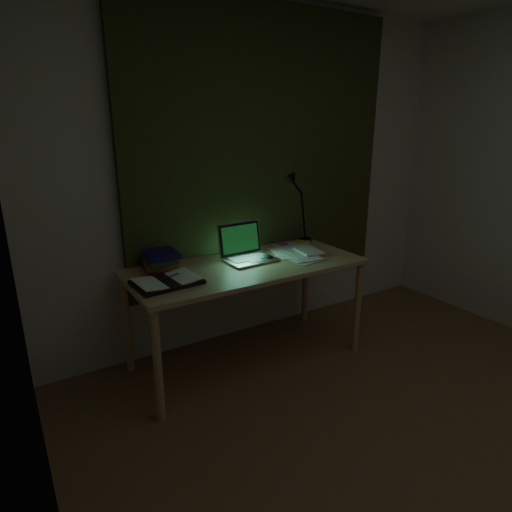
% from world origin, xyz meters
% --- Properties ---
extents(floor, '(3.50, 4.00, 0.00)m').
position_xyz_m(floor, '(0.00, 0.00, 0.00)').
color(floor, brown).
rests_on(floor, ground).
extents(wall_back, '(3.50, 0.00, 2.50)m').
position_xyz_m(wall_back, '(0.00, 2.00, 1.25)').
color(wall_back, silver).
rests_on(wall_back, ground).
extents(wall_left, '(0.00, 4.00, 2.50)m').
position_xyz_m(wall_left, '(-1.75, 0.00, 1.25)').
color(wall_left, silver).
rests_on(wall_left, ground).
extents(curtain, '(2.20, 0.06, 2.00)m').
position_xyz_m(curtain, '(0.00, 1.96, 1.45)').
color(curtain, '#2B3219').
rests_on(curtain, wall_back).
extents(desk, '(1.59, 0.70, 0.73)m').
position_xyz_m(desk, '(-0.39, 1.57, 0.36)').
color(desk, '#DDAB77').
rests_on(desk, floor).
extents(laptop, '(0.36, 0.40, 0.25)m').
position_xyz_m(laptop, '(-0.33, 1.63, 0.85)').
color(laptop, '#B6B5BA').
rests_on(laptop, desk).
extents(open_textbook, '(0.40, 0.30, 0.03)m').
position_xyz_m(open_textbook, '(-0.98, 1.51, 0.74)').
color(open_textbook, white).
rests_on(open_textbook, desk).
extents(book_stack, '(0.20, 0.24, 0.12)m').
position_xyz_m(book_stack, '(-0.92, 1.77, 0.79)').
color(book_stack, white).
rests_on(book_stack, desk).
extents(loose_papers, '(0.46, 0.47, 0.02)m').
position_xyz_m(loose_papers, '(0.08, 1.58, 0.74)').
color(loose_papers, white).
rests_on(loose_papers, desk).
extents(mouse, '(0.08, 0.10, 0.03)m').
position_xyz_m(mouse, '(-0.20, 1.59, 0.74)').
color(mouse, black).
rests_on(mouse, desk).
extents(sticky_yellow, '(0.10, 0.10, 0.02)m').
position_xyz_m(sticky_yellow, '(0.28, 1.82, 0.74)').
color(sticky_yellow, yellow).
rests_on(sticky_yellow, desk).
extents(sticky_pink, '(0.09, 0.09, 0.02)m').
position_xyz_m(sticky_pink, '(0.08, 1.83, 0.73)').
color(sticky_pink, '#CD4F74').
rests_on(sticky_pink, desk).
extents(desk_lamp, '(0.37, 0.29, 0.55)m').
position_xyz_m(desk_lamp, '(0.32, 1.85, 1.00)').
color(desk_lamp, black).
rests_on(desk_lamp, desk).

